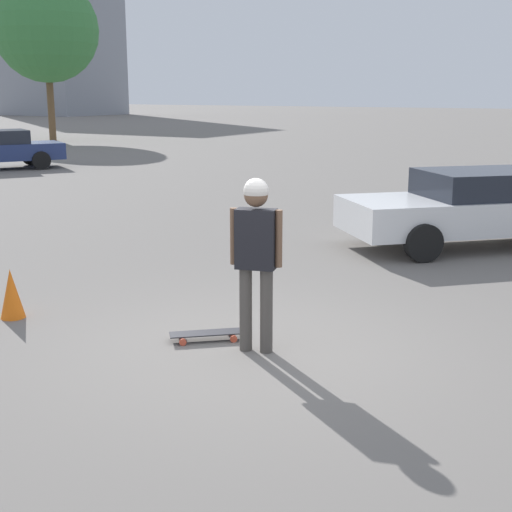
{
  "coord_description": "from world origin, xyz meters",
  "views": [
    {
      "loc": [
        -6.02,
        -3.49,
        2.62
      ],
      "look_at": [
        0.0,
        0.0,
        1.01
      ],
      "focal_mm": 50.0,
      "sensor_mm": 36.0,
      "label": 1
    }
  ],
  "objects_px": {
    "skateboard": "(207,334)",
    "car_parked_near": "(478,207)",
    "person": "(256,246)",
    "traffic_cone": "(12,294)"
  },
  "relations": [
    {
      "from": "skateboard",
      "to": "car_parked_near",
      "type": "bearing_deg",
      "value": -142.73
    },
    {
      "from": "skateboard",
      "to": "car_parked_near",
      "type": "distance_m",
      "value": 6.52
    },
    {
      "from": "person",
      "to": "skateboard",
      "type": "distance_m",
      "value": 1.21
    },
    {
      "from": "person",
      "to": "skateboard",
      "type": "bearing_deg",
      "value": 164.07
    },
    {
      "from": "person",
      "to": "traffic_cone",
      "type": "bearing_deg",
      "value": 174.37
    },
    {
      "from": "car_parked_near",
      "to": "traffic_cone",
      "type": "bearing_deg",
      "value": 16.98
    },
    {
      "from": "skateboard",
      "to": "traffic_cone",
      "type": "bearing_deg",
      "value": -29.25
    },
    {
      "from": "person",
      "to": "traffic_cone",
      "type": "distance_m",
      "value": 3.2
    },
    {
      "from": "car_parked_near",
      "to": "traffic_cone",
      "type": "height_order",
      "value": "car_parked_near"
    },
    {
      "from": "skateboard",
      "to": "car_parked_near",
      "type": "height_order",
      "value": "car_parked_near"
    }
  ]
}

